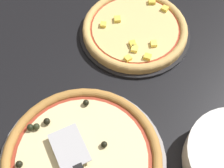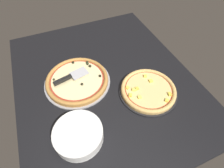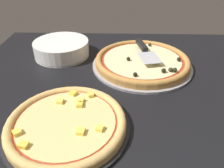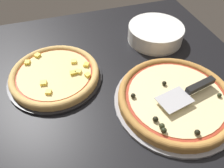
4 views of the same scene
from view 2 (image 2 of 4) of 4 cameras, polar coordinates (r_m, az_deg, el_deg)
The scene contains 7 objects.
ground_plane at distance 116.65cm, azimuth -2.59°, elevation 1.44°, with size 135.21×111.39×3.60cm, color black.
pizza_pan_front at distance 114.41cm, azimuth -11.16°, elevation 0.69°, with size 41.86×41.86×1.00cm, color #939399.
pizza_front at distance 112.88cm, azimuth -11.30°, elevation 1.39°, with size 39.35×39.35×4.12cm.
pizza_pan_back at distance 109.73cm, azimuth 11.65°, elevation -2.38°, with size 35.62×35.62×1.00cm, color black.
pizza_back at distance 108.32cm, azimuth 11.79°, elevation -1.81°, with size 33.49×33.49×3.00cm.
serving_spatula at distance 110.72cm, azimuth -14.35°, elevation 1.93°, with size 9.58×22.67×2.00cm.
plate_stack at distance 91.69cm, azimuth -10.90°, elevation -15.94°, with size 24.74×24.74×7.00cm.
Camera 2 is at (72.22, -24.78, 86.40)cm, focal length 28.00 mm.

